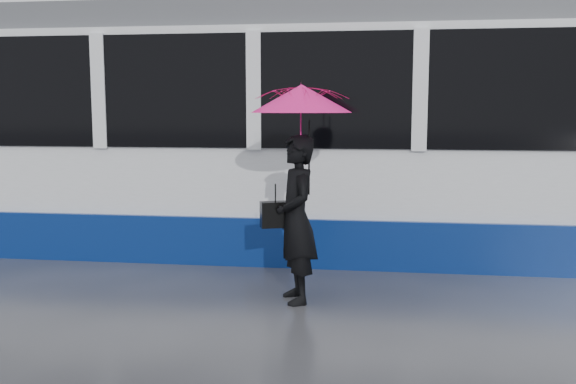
# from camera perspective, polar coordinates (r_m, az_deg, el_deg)

# --- Properties ---
(ground) EXTENTS (90.00, 90.00, 0.00)m
(ground) POSITION_cam_1_polar(r_m,az_deg,el_deg) (6.90, -1.07, -9.28)
(ground) COLOR #2A2A2F
(ground) RESTS_ON ground
(rails) EXTENTS (34.00, 1.51, 0.02)m
(rails) POSITION_cam_1_polar(r_m,az_deg,el_deg) (9.30, 1.37, -4.83)
(rails) COLOR #3F3D38
(rails) RESTS_ON ground
(tram) EXTENTS (26.00, 2.56, 3.35)m
(tram) POSITION_cam_1_polar(r_m,az_deg,el_deg) (10.34, -21.13, 5.01)
(tram) COLOR white
(tram) RESTS_ON ground
(woman) EXTENTS (0.61, 0.74, 1.72)m
(woman) POSITION_cam_1_polar(r_m,az_deg,el_deg) (6.56, 0.75, -2.44)
(woman) COLOR black
(woman) RESTS_ON ground
(umbrella) EXTENTS (1.31, 1.31, 1.16)m
(umbrella) POSITION_cam_1_polar(r_m,az_deg,el_deg) (6.46, 1.21, 6.57)
(umbrella) COLOR #FC1596
(umbrella) RESTS_ON ground
(handbag) EXTENTS (0.34, 0.24, 0.45)m
(handbag) POSITION_cam_1_polar(r_m,az_deg,el_deg) (6.60, -1.12, -2.00)
(handbag) COLOR black
(handbag) RESTS_ON ground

